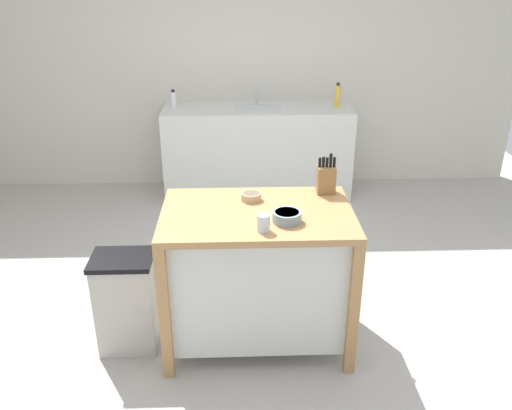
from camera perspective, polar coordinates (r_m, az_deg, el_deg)
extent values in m
plane|color=#ADA8A0|center=(3.60, -2.32, -12.65)|extent=(6.95, 6.95, 0.00)
cube|color=beige|center=(5.52, -2.57, 15.39)|extent=(5.95, 0.10, 2.60)
cube|color=#AD7F4C|center=(3.02, 0.14, -1.05)|extent=(1.11, 0.72, 0.04)
cube|color=silver|center=(3.21, 0.13, -7.39)|extent=(1.01, 0.62, 0.75)
cube|color=#AD7F4C|center=(2.99, -9.87, -11.63)|extent=(0.06, 0.06, 0.85)
cube|color=#AD7F4C|center=(3.03, 10.51, -11.17)|extent=(0.06, 0.06, 0.85)
cube|color=#AD7F4C|center=(3.54, -8.59, -5.35)|extent=(0.06, 0.06, 0.85)
cube|color=#AD7F4C|center=(3.58, 8.35, -5.04)|extent=(0.06, 0.06, 0.85)
cube|color=olive|center=(3.26, 7.59, 2.71)|extent=(0.11, 0.09, 0.17)
cylinder|color=black|center=(3.22, 6.92, 4.59)|extent=(0.02, 0.02, 0.06)
cylinder|color=black|center=(3.22, 7.31, 4.64)|extent=(0.02, 0.02, 0.06)
cylinder|color=black|center=(3.22, 7.70, 4.61)|extent=(0.02, 0.02, 0.06)
cylinder|color=black|center=(3.22, 8.10, 4.82)|extent=(0.02, 0.02, 0.08)
cylinder|color=black|center=(3.23, 8.47, 4.62)|extent=(0.02, 0.02, 0.06)
cylinder|color=gray|center=(2.89, 3.37, -1.27)|extent=(0.16, 0.16, 0.06)
cylinder|color=#49555B|center=(2.88, 3.38, -0.79)|extent=(0.13, 0.13, 0.01)
cylinder|color=tan|center=(3.16, -0.53, 0.93)|extent=(0.12, 0.12, 0.04)
cylinder|color=brown|center=(3.15, -0.53, 1.26)|extent=(0.10, 0.10, 0.01)
cylinder|color=silver|center=(2.78, 0.80, -1.94)|extent=(0.07, 0.07, 0.09)
cube|color=#B7B2A8|center=(3.33, -13.81, -10.43)|extent=(0.34, 0.26, 0.60)
cube|color=black|center=(3.17, -14.38, -5.75)|extent=(0.36, 0.28, 0.03)
cube|color=silver|center=(5.38, 0.16, 5.85)|extent=(1.86, 0.60, 0.90)
cube|color=silver|center=(5.24, 0.17, 10.27)|extent=(0.44, 0.36, 0.03)
cylinder|color=#B7BCC1|center=(5.37, 0.10, 11.99)|extent=(0.02, 0.02, 0.22)
cylinder|color=white|center=(5.31, -8.93, 11.19)|extent=(0.05, 0.05, 0.15)
cylinder|color=black|center=(5.30, -8.99, 12.11)|extent=(0.03, 0.03, 0.02)
cylinder|color=yellow|center=(5.34, 8.80, 11.58)|extent=(0.05, 0.05, 0.21)
cylinder|color=black|center=(5.31, 8.89, 12.81)|extent=(0.03, 0.03, 0.02)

